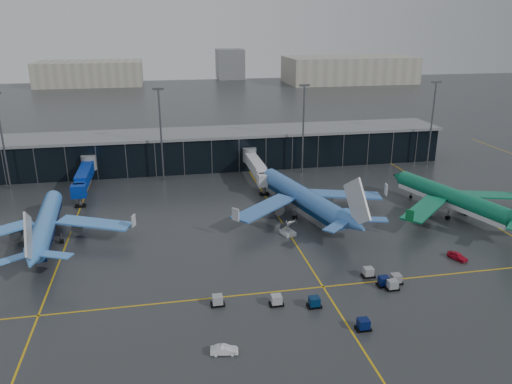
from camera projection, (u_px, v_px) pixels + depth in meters
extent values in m
plane|color=#282B2D|center=(248.00, 253.00, 95.57)|extent=(600.00, 600.00, 0.00)
cube|color=black|center=(212.00, 150.00, 151.47)|extent=(140.00, 16.00, 10.00)
cube|color=slate|center=(212.00, 133.00, 149.75)|extent=(142.00, 17.00, 0.80)
cylinder|color=#595B60|center=(89.00, 163.00, 137.18)|extent=(4.00, 4.00, 4.00)
cube|color=navy|center=(83.00, 180.00, 124.91)|extent=(3.00, 24.00, 3.00)
cylinder|color=#595B60|center=(80.00, 202.00, 118.96)|extent=(1.00, 1.00, 2.60)
cylinder|color=#595B60|center=(250.00, 155.00, 145.33)|extent=(4.00, 4.00, 4.00)
cube|color=silver|center=(259.00, 170.00, 133.07)|extent=(3.00, 24.00, 3.00)
cylinder|color=#595B60|center=(264.00, 190.00, 127.12)|extent=(1.00, 1.00, 2.60)
cylinder|color=#595B60|center=(3.00, 143.00, 127.93)|extent=(0.50, 0.50, 25.00)
cylinder|color=#595B60|center=(161.00, 136.00, 135.18)|extent=(0.50, 0.50, 25.00)
cube|color=#595B60|center=(158.00, 89.00, 131.04)|extent=(3.00, 0.40, 0.60)
cylinder|color=#595B60|center=(303.00, 130.00, 142.42)|extent=(0.50, 0.50, 25.00)
cube|color=#595B60|center=(305.00, 85.00, 138.29)|extent=(3.00, 0.40, 0.60)
cylinder|color=#595B60|center=(431.00, 125.00, 149.67)|extent=(0.50, 0.50, 25.00)
cube|color=#595B60|center=(436.00, 82.00, 145.54)|extent=(3.00, 0.40, 0.60)
cube|color=#B2AD99|center=(349.00, 70.00, 355.65)|extent=(90.00, 42.00, 18.00)
cube|color=#B2AD99|center=(90.00, 73.00, 341.91)|extent=(70.00, 38.00, 16.00)
cube|color=#B2AD99|center=(230.00, 64.00, 377.62)|extent=(20.00, 20.00, 22.00)
cube|color=gold|center=(73.00, 227.00, 107.78)|extent=(0.30, 120.00, 0.02)
cube|color=gold|center=(275.00, 212.00, 115.94)|extent=(0.30, 120.00, 0.02)
cube|color=gold|center=(451.00, 200.00, 124.09)|extent=(0.30, 120.00, 0.02)
cube|color=gold|center=(323.00, 287.00, 83.46)|extent=(220.00, 0.30, 0.02)
cube|color=black|center=(368.00, 276.00, 86.75)|extent=(2.20, 1.50, 0.36)
cube|color=gray|center=(368.00, 272.00, 86.49)|extent=(1.60, 1.50, 1.50)
cube|color=black|center=(383.00, 285.00, 83.72)|extent=(2.20, 1.50, 0.36)
cube|color=#050F40|center=(384.00, 281.00, 83.47)|extent=(1.60, 1.50, 1.50)
cube|color=black|center=(392.00, 288.00, 82.63)|extent=(2.20, 1.50, 0.36)
cube|color=gray|center=(392.00, 284.00, 82.38)|extent=(1.60, 1.50, 1.50)
cube|color=black|center=(396.00, 282.00, 84.53)|extent=(2.20, 1.50, 0.36)
cube|color=gray|center=(396.00, 278.00, 84.28)|extent=(1.60, 1.50, 1.50)
cube|color=black|center=(314.00, 306.00, 77.57)|extent=(2.20, 1.50, 0.36)
cube|color=#051F41|center=(314.00, 302.00, 77.32)|extent=(1.60, 1.50, 1.50)
cube|color=black|center=(276.00, 304.00, 78.11)|extent=(2.20, 1.50, 0.36)
cube|color=#9B9DA3|center=(276.00, 300.00, 77.86)|extent=(1.60, 1.50, 1.50)
cube|color=black|center=(218.00, 304.00, 78.03)|extent=(2.20, 1.50, 0.36)
cube|color=#919499|center=(218.00, 300.00, 77.78)|extent=(1.60, 1.50, 1.50)
cube|color=black|center=(363.00, 329.00, 71.88)|extent=(2.20, 1.50, 0.36)
cube|color=#051143|center=(363.00, 324.00, 71.63)|extent=(1.60, 1.50, 1.50)
cube|color=silver|center=(288.00, 233.00, 103.82)|extent=(3.04, 3.71, 0.80)
cube|color=silver|center=(288.00, 224.00, 103.20)|extent=(2.36, 3.18, 2.29)
imported|color=#B90E27|center=(458.00, 256.00, 92.89)|extent=(2.90, 4.22, 1.34)
imported|color=white|center=(224.00, 350.00, 66.52)|extent=(3.89, 1.82, 1.23)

